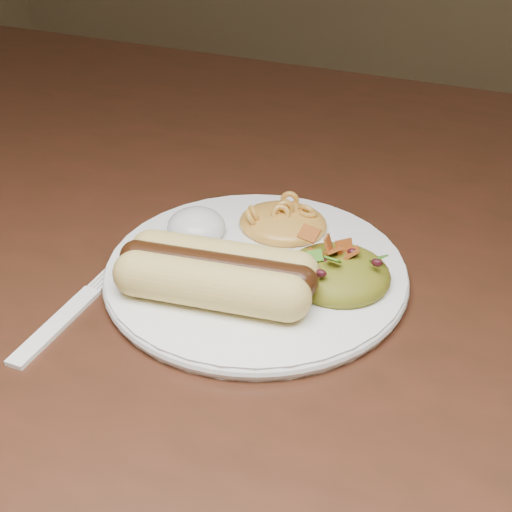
% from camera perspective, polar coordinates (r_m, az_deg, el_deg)
% --- Properties ---
extents(table, '(1.60, 0.90, 0.75)m').
position_cam_1_polar(table, '(0.70, 8.21, -5.86)').
color(table, '#421E13').
rests_on(table, floor).
extents(plate, '(0.32, 0.32, 0.01)m').
position_cam_1_polar(plate, '(0.59, -0.00, -1.33)').
color(plate, white).
rests_on(plate, table).
extents(hotdog, '(0.13, 0.08, 0.04)m').
position_cam_1_polar(hotdog, '(0.55, -3.18, -1.34)').
color(hotdog, '#F4DC77').
rests_on(hotdog, plate).
extents(mac_and_cheese, '(0.09, 0.09, 0.03)m').
position_cam_1_polar(mac_and_cheese, '(0.64, 2.19, 3.50)').
color(mac_and_cheese, '#EF9F46').
rests_on(mac_and_cheese, plate).
extents(sour_cream, '(0.05, 0.05, 0.03)m').
position_cam_1_polar(sour_cream, '(0.63, -4.83, 2.93)').
color(sour_cream, silver).
rests_on(sour_cream, plate).
extents(taco_salad, '(0.09, 0.08, 0.04)m').
position_cam_1_polar(taco_salad, '(0.57, 6.60, -0.76)').
color(taco_salad, '#9B6612').
rests_on(taco_salad, plate).
extents(fork, '(0.02, 0.13, 0.00)m').
position_cam_1_polar(fork, '(0.57, -15.72, -5.36)').
color(fork, white).
rests_on(fork, table).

